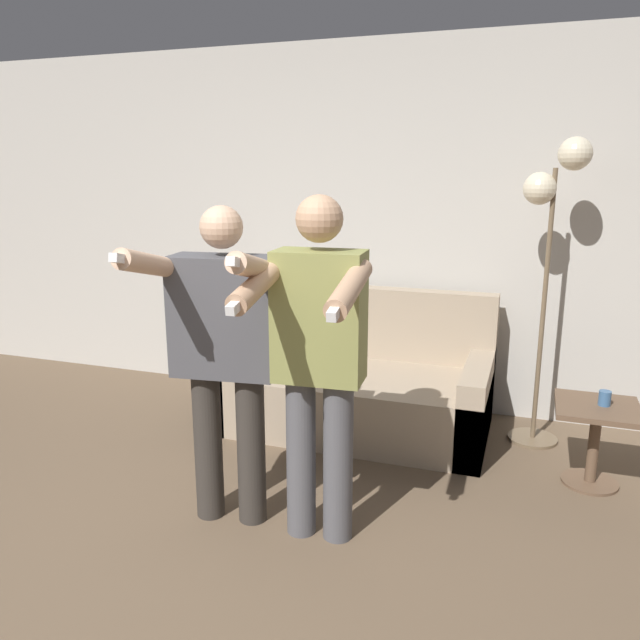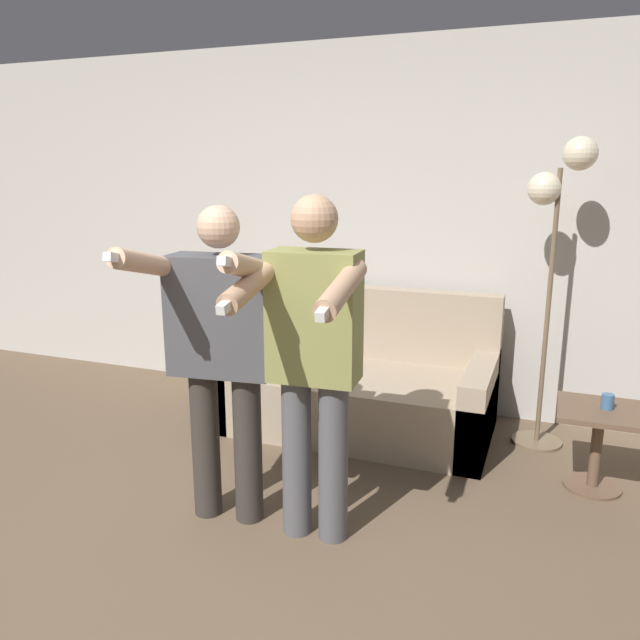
{
  "view_description": "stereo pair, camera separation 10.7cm",
  "coord_description": "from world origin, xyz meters",
  "px_view_note": "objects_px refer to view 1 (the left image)",
  "views": [
    {
      "loc": [
        1.43,
        -1.62,
        1.72
      ],
      "look_at": [
        0.32,
        1.57,
        0.9
      ],
      "focal_mm": 35.0,
      "sensor_mm": 36.0,
      "label": 1
    },
    {
      "loc": [
        1.53,
        -1.59,
        1.72
      ],
      "look_at": [
        0.32,
        1.57,
        0.9
      ],
      "focal_mm": 35.0,
      "sensor_mm": 36.0,
      "label": 2
    }
  ],
  "objects_px": {
    "couch": "(354,387)",
    "cup": "(605,398)",
    "floor_lamp": "(553,215)",
    "person_right": "(318,352)",
    "cat": "(315,273)",
    "side_table": "(595,428)",
    "person_left": "(224,344)"
  },
  "relations": [
    {
      "from": "person_left",
      "to": "side_table",
      "type": "distance_m",
      "value": 2.09
    },
    {
      "from": "cat",
      "to": "side_table",
      "type": "height_order",
      "value": "cat"
    },
    {
      "from": "side_table",
      "to": "person_left",
      "type": "bearing_deg",
      "value": -150.52
    },
    {
      "from": "couch",
      "to": "cat",
      "type": "distance_m",
      "value": 0.89
    },
    {
      "from": "side_table",
      "to": "cup",
      "type": "bearing_deg",
      "value": 21.98
    },
    {
      "from": "person_right",
      "to": "cat",
      "type": "relative_size",
      "value": 3.56
    },
    {
      "from": "person_right",
      "to": "cup",
      "type": "distance_m",
      "value": 1.7
    },
    {
      "from": "cup",
      "to": "couch",
      "type": "bearing_deg",
      "value": 166.7
    },
    {
      "from": "couch",
      "to": "person_left",
      "type": "relative_size",
      "value": 1.15
    },
    {
      "from": "couch",
      "to": "cup",
      "type": "bearing_deg",
      "value": -13.3
    },
    {
      "from": "cat",
      "to": "floor_lamp",
      "type": "relative_size",
      "value": 0.24
    },
    {
      "from": "person_right",
      "to": "cup",
      "type": "bearing_deg",
      "value": 33.4
    },
    {
      "from": "couch",
      "to": "cat",
      "type": "relative_size",
      "value": 3.96
    },
    {
      "from": "side_table",
      "to": "couch",
      "type": "bearing_deg",
      "value": 165.98
    },
    {
      "from": "floor_lamp",
      "to": "cup",
      "type": "bearing_deg",
      "value": -55.7
    },
    {
      "from": "person_left",
      "to": "person_right",
      "type": "distance_m",
      "value": 0.47
    },
    {
      "from": "person_right",
      "to": "couch",
      "type": "bearing_deg",
      "value": 94.83
    },
    {
      "from": "person_left",
      "to": "couch",
      "type": "bearing_deg",
      "value": 72.08
    },
    {
      "from": "person_right",
      "to": "floor_lamp",
      "type": "height_order",
      "value": "floor_lamp"
    },
    {
      "from": "person_right",
      "to": "person_left",
      "type": "bearing_deg",
      "value": 175.66
    },
    {
      "from": "couch",
      "to": "floor_lamp",
      "type": "relative_size",
      "value": 0.94
    },
    {
      "from": "person_left",
      "to": "floor_lamp",
      "type": "bearing_deg",
      "value": 38.81
    },
    {
      "from": "cat",
      "to": "cup",
      "type": "distance_m",
      "value": 2.11
    },
    {
      "from": "person_right",
      "to": "floor_lamp",
      "type": "xyz_separation_m",
      "value": [
        0.97,
        1.49,
        0.53
      ]
    },
    {
      "from": "couch",
      "to": "floor_lamp",
      "type": "bearing_deg",
      "value": 6.41
    },
    {
      "from": "person_right",
      "to": "cat",
      "type": "bearing_deg",
      "value": 105.98
    },
    {
      "from": "person_right",
      "to": "cup",
      "type": "xyz_separation_m",
      "value": [
        1.31,
        1.0,
        -0.42
      ]
    },
    {
      "from": "cup",
      "to": "floor_lamp",
      "type": "bearing_deg",
      "value": 124.3
    },
    {
      "from": "cat",
      "to": "floor_lamp",
      "type": "bearing_deg",
      "value": -7.34
    },
    {
      "from": "couch",
      "to": "side_table",
      "type": "xyz_separation_m",
      "value": [
        1.49,
        -0.37,
        0.06
      ]
    },
    {
      "from": "cat",
      "to": "cup",
      "type": "relative_size",
      "value": 5.54
    },
    {
      "from": "floor_lamp",
      "to": "person_left",
      "type": "bearing_deg",
      "value": -134.01
    }
  ]
}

